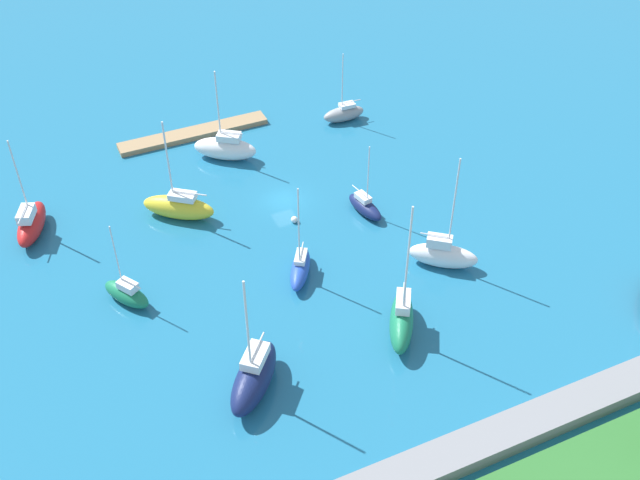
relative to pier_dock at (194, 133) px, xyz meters
name	(u,v)px	position (x,y,z in m)	size (l,w,h in m)	color
water	(284,200)	(-5.03, 16.66, -0.32)	(160.00, 160.00, 0.00)	#1E668C
pier_dock	(194,133)	(0.00, 0.00, 0.00)	(18.35, 2.44, 0.64)	#997A56
breakwater	(464,451)	(-5.03, 52.39, 0.38)	(73.25, 3.01, 1.41)	gray
sailboat_navy_east_end	(365,206)	(-11.98, 22.28, 0.55)	(2.63, 5.40, 8.50)	#141E4C
sailboat_white_far_north	(225,148)	(-1.96, 6.30, 1.13)	(7.54, 6.34, 11.18)	white
sailboat_green_inner_mooring	(127,293)	(14.18, 25.14, 0.74)	(4.36, 5.41, 8.89)	#19724C
sailboat_gray_lone_north	(344,113)	(-18.19, 4.39, 0.69)	(5.42, 2.10, 9.11)	gray
sailboat_blue_mid_basin	(300,268)	(-1.81, 28.54, 0.70)	(4.60, 5.99, 10.68)	#2347B2
sailboat_yellow_near_pier	(179,206)	(6.13, 14.80, 1.06)	(7.65, 6.60, 11.59)	yellow
sailboat_navy_far_south	(254,376)	(7.12, 39.70, 1.33)	(7.20, 7.73, 12.64)	#141E4C
sailboat_red_by_breakwater	(31,223)	(20.63, 11.21, 1.06)	(4.78, 7.34, 11.02)	red
sailboat_white_off_beacon	(443,254)	(-15.04, 32.87, 1.10)	(6.59, 5.77, 12.61)	white
sailboat_green_west_end	(402,320)	(-6.96, 39.10, 1.29)	(5.58, 7.33, 14.48)	#19724C
mooring_buoy_white	(294,220)	(-4.53, 20.66, 0.03)	(0.71, 0.71, 0.71)	white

